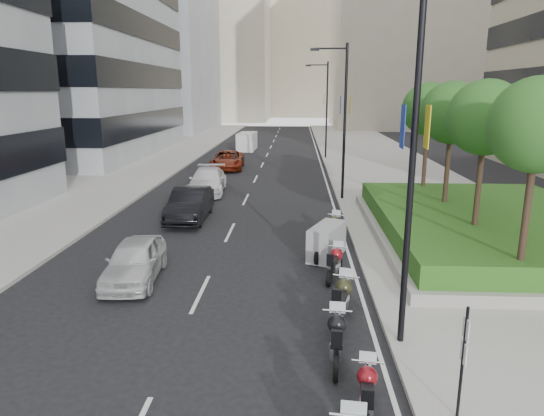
# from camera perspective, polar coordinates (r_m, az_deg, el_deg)

# --- Properties ---
(ground) EXTENTS (160.00, 160.00, 0.00)m
(ground) POSITION_cam_1_polar(r_m,az_deg,el_deg) (12.40, -5.02, -17.56)
(ground) COLOR black
(ground) RESTS_ON ground
(sidewalk_right) EXTENTS (10.00, 100.00, 0.15)m
(sidewalk_right) POSITION_cam_1_polar(r_m,az_deg,el_deg) (41.65, 13.25, 4.54)
(sidewalk_right) COLOR #9E9B93
(sidewalk_right) RESTS_ON ground
(sidewalk_left) EXTENTS (8.00, 100.00, 0.15)m
(sidewalk_left) POSITION_cam_1_polar(r_m,az_deg,el_deg) (43.18, -15.43, 4.72)
(sidewalk_left) COLOR #9E9B93
(sidewalk_left) RESTS_ON ground
(lane_edge) EXTENTS (0.12, 100.00, 0.01)m
(lane_edge) POSITION_cam_1_polar(r_m,az_deg,el_deg) (41.05, 5.93, 4.60)
(lane_edge) COLOR silver
(lane_edge) RESTS_ON ground
(lane_centre) EXTENTS (0.12, 100.00, 0.01)m
(lane_centre) POSITION_cam_1_polar(r_m,az_deg,el_deg) (41.12, -1.35, 4.69)
(lane_centre) COLOR silver
(lane_centre) RESTS_ON ground
(building_grey_far) EXTENTS (22.00, 26.00, 30.00)m
(building_grey_far) POSITION_cam_1_polar(r_m,az_deg,el_deg) (84.90, -15.42, 19.00)
(building_grey_far) COLOR gray
(building_grey_far) RESTS_ON ground
(building_cream_right) EXTENTS (28.00, 24.00, 36.00)m
(building_cream_right) POSITION_cam_1_polar(r_m,az_deg,el_deg) (93.49, 16.64, 20.24)
(building_cream_right) COLOR #B7AD93
(building_cream_right) RESTS_ON ground
(building_cream_left) EXTENTS (26.00, 24.00, 34.00)m
(building_cream_left) POSITION_cam_1_polar(r_m,az_deg,el_deg) (112.71, -7.43, 18.94)
(building_cream_left) COLOR #B7AD93
(building_cream_left) RESTS_ON ground
(building_cream_centre) EXTENTS (30.00, 24.00, 38.00)m
(building_cream_centre) POSITION_cam_1_polar(r_m,az_deg,el_deg) (131.10, 3.34, 19.15)
(building_cream_centre) COLOR #B7AD93
(building_cream_centre) RESTS_ON ground
(planter) EXTENTS (10.00, 14.00, 0.40)m
(planter) POSITION_cam_1_polar(r_m,az_deg,el_deg) (22.97, 24.39, -2.91)
(planter) COLOR gray
(planter) RESTS_ON sidewalk_right
(hedge) EXTENTS (9.40, 13.40, 0.80)m
(hedge) POSITION_cam_1_polar(r_m,az_deg,el_deg) (22.82, 24.54, -1.46)
(hedge) COLOR #234C15
(hedge) RESTS_ON planter
(tree_0) EXTENTS (2.80, 2.80, 6.30)m
(tree_0) POSITION_cam_1_polar(r_m,az_deg,el_deg) (16.09, 28.78, 8.47)
(tree_0) COLOR #332319
(tree_0) RESTS_ON planter
(tree_1) EXTENTS (2.80, 2.80, 6.30)m
(tree_1) POSITION_cam_1_polar(r_m,az_deg,el_deg) (19.77, 23.82, 9.64)
(tree_1) COLOR #332319
(tree_1) RESTS_ON planter
(tree_2) EXTENTS (2.80, 2.80, 6.30)m
(tree_2) POSITION_cam_1_polar(r_m,az_deg,el_deg) (23.55, 20.41, 10.41)
(tree_2) COLOR #332319
(tree_2) RESTS_ON planter
(tree_3) EXTENTS (2.80, 2.80, 6.30)m
(tree_3) POSITION_cam_1_polar(r_m,az_deg,el_deg) (27.40, 17.95, 10.94)
(tree_3) COLOR #332319
(tree_3) RESTS_ON planter
(lamp_post_0) EXTENTS (2.34, 0.45, 9.00)m
(lamp_post_0) POSITION_cam_1_polar(r_m,az_deg,el_deg) (11.85, 15.55, 6.62)
(lamp_post_0) COLOR black
(lamp_post_0) RESTS_ON ground
(lamp_post_1) EXTENTS (2.34, 0.45, 9.00)m
(lamp_post_1) POSITION_cam_1_polar(r_m,az_deg,el_deg) (28.64, 8.26, 10.82)
(lamp_post_1) COLOR black
(lamp_post_1) RESTS_ON ground
(lamp_post_2) EXTENTS (2.34, 0.45, 9.00)m
(lamp_post_2) POSITION_cam_1_polar(r_m,az_deg,el_deg) (46.58, 6.28, 11.92)
(lamp_post_2) COLOR black
(lamp_post_2) RESTS_ON ground
(parking_sign) EXTENTS (0.06, 0.32, 2.50)m
(parking_sign) POSITION_cam_1_polar(r_m,az_deg,el_deg) (10.35, 21.56, -16.03)
(parking_sign) COLOR black
(parking_sign) RESTS_ON ground
(motorcycle_1) EXTENTS (0.66, 1.98, 0.99)m
(motorcycle_1) POSITION_cam_1_polar(r_m,az_deg,el_deg) (10.53, 11.09, -20.61)
(motorcycle_1) COLOR black
(motorcycle_1) RESTS_ON ground
(motorcycle_2) EXTENTS (0.74, 2.21, 1.10)m
(motorcycle_2) POSITION_cam_1_polar(r_m,az_deg,el_deg) (12.22, 7.60, -14.97)
(motorcycle_2) COLOR black
(motorcycle_2) RESTS_ON ground
(motorcycle_3) EXTENTS (0.92, 2.27, 1.16)m
(motorcycle_3) POSITION_cam_1_polar(r_m,az_deg,el_deg) (14.19, 8.24, -10.62)
(motorcycle_3) COLOR black
(motorcycle_3) RESTS_ON ground
(motorcycle_4) EXTENTS (0.85, 2.00, 1.02)m
(motorcycle_4) POSITION_cam_1_polar(r_m,az_deg,el_deg) (17.17, 7.40, -6.44)
(motorcycle_4) COLOR black
(motorcycle_4) RESTS_ON ground
(motorcycle_5) EXTENTS (1.66, 2.36, 1.33)m
(motorcycle_5) POSITION_cam_1_polar(r_m,az_deg,el_deg) (19.09, 6.45, -3.96)
(motorcycle_5) COLOR black
(motorcycle_5) RESTS_ON ground
(motorcycle_6) EXTENTS (0.98, 2.09, 1.09)m
(motorcycle_6) POSITION_cam_1_polar(r_m,az_deg,el_deg) (21.26, 7.13, -2.38)
(motorcycle_6) COLOR black
(motorcycle_6) RESTS_ON ground
(car_a) EXTENTS (2.03, 4.33, 1.43)m
(car_a) POSITION_cam_1_polar(r_m,az_deg,el_deg) (17.45, -15.85, -5.95)
(car_a) COLOR silver
(car_a) RESTS_ON ground
(car_b) EXTENTS (1.75, 4.90, 1.61)m
(car_b) POSITION_cam_1_polar(r_m,az_deg,el_deg) (24.91, -9.62, 0.44)
(car_b) COLOR black
(car_b) RESTS_ON ground
(car_c) EXTENTS (2.55, 5.52, 1.56)m
(car_c) POSITION_cam_1_polar(r_m,az_deg,el_deg) (31.37, -7.60, 3.19)
(car_c) COLOR silver
(car_c) RESTS_ON ground
(car_d) EXTENTS (2.81, 5.62, 1.53)m
(car_d) POSITION_cam_1_polar(r_m,az_deg,el_deg) (40.88, -5.24, 5.66)
(car_d) COLOR maroon
(car_d) RESTS_ON ground
(delivery_van) EXTENTS (1.94, 4.60, 1.90)m
(delivery_van) POSITION_cam_1_polar(r_m,az_deg,el_deg) (53.82, -2.98, 7.74)
(delivery_van) COLOR white
(delivery_van) RESTS_ON ground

